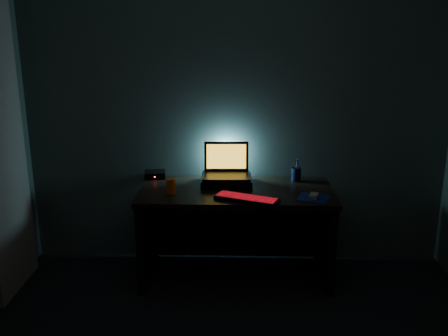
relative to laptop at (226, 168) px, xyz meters
The scene contains 11 objects.
room 1.84m from the laptop, 87.44° to the right, with size 3.50×4.00×2.50m.
desk 0.41m from the laptop, 57.82° to the right, with size 1.50×0.70×0.75m.
curtain 1.70m from the laptop, 166.88° to the right, with size 0.06×0.65×2.30m, color beige.
riser 0.10m from the laptop, 88.46° to the right, with size 0.40×0.30×0.06m, color black.
laptop is the anchor object (origin of this frame).
keyboard 0.47m from the laptop, 70.09° to the right, with size 0.49×0.32×0.03m.
mousepad 0.76m from the laptop, 29.53° to the right, with size 0.22×0.20×0.00m, color #0C1856.
mouse 0.76m from the laptop, 29.53° to the right, with size 0.06×0.10×0.03m, color gray.
pen_cup 0.57m from the laptop, ahead, with size 0.08×0.08×0.11m, color black.
juice_glass 0.51m from the laptop, 145.23° to the right, with size 0.07×0.07×0.11m, color #FF5A0D.
router 0.62m from the laptop, 169.66° to the left, with size 0.18×0.16×0.06m.
Camera 1 is at (-0.00, -2.06, 1.98)m, focal length 40.00 mm.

